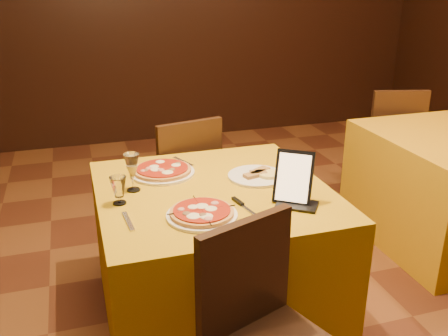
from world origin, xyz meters
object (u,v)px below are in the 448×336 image
object	(u,v)px
chair_main_far	(178,182)
chair_side_far	(387,141)
tablet	(294,177)
pizza_far	(162,171)
wine_glass	(132,172)
main_table	(214,256)
water_glass	(119,190)
pizza_near	(202,214)

from	to	relation	value
chair_main_far	chair_side_far	world-z (taller)	same
chair_side_far	tablet	distance (m)	2.10
pizza_far	wine_glass	distance (m)	0.25
chair_main_far	tablet	xyz separation A→B (m)	(0.31, -1.07, 0.41)
main_table	chair_side_far	world-z (taller)	chair_side_far
water_glass	pizza_near	bearing A→B (deg)	-36.64
pizza_near	water_glass	size ratio (longest dim) A/B	2.36
main_table	tablet	bearing A→B (deg)	-38.59
chair_side_far	tablet	bearing A→B (deg)	58.64
chair_main_far	wine_glass	size ratio (longest dim) A/B	4.79
chair_main_far	chair_side_far	size ratio (longest dim) A/B	1.00
pizza_near	wine_glass	xyz separation A→B (m)	(-0.24, 0.37, 0.08)
main_table	water_glass	distance (m)	0.63
chair_side_far	wine_glass	distance (m)	2.45
pizza_far	tablet	xyz separation A→B (m)	(0.50, -0.51, 0.10)
chair_side_far	wine_glass	world-z (taller)	wine_glass
chair_main_far	chair_side_far	xyz separation A→B (m)	(1.80, 0.34, 0.00)
chair_main_far	pizza_near	size ratio (longest dim) A/B	2.97
main_table	tablet	world-z (taller)	tablet
main_table	wine_glass	world-z (taller)	wine_glass
water_glass	tablet	bearing A→B (deg)	-15.62
pizza_far	tablet	distance (m)	0.72
wine_glass	water_glass	distance (m)	0.15
wine_glass	water_glass	bearing A→B (deg)	-122.01
chair_side_far	water_glass	distance (m)	2.58
water_glass	tablet	size ratio (longest dim) A/B	0.53
pizza_far	water_glass	distance (m)	0.39
tablet	chair_main_far	bearing A→B (deg)	141.77
pizza_far	main_table	bearing A→B (deg)	-53.20
chair_main_far	water_glass	bearing A→B (deg)	49.89
pizza_near	pizza_far	size ratio (longest dim) A/B	0.92
pizza_far	wine_glass	bearing A→B (deg)	-135.61
chair_side_far	water_glass	size ratio (longest dim) A/B	7.00
chair_main_far	tablet	world-z (taller)	tablet
main_table	chair_main_far	bearing A→B (deg)	90.00
wine_glass	water_glass	size ratio (longest dim) A/B	1.46
pizza_near	wine_glass	world-z (taller)	wine_glass
main_table	wine_glass	size ratio (longest dim) A/B	5.79
chair_side_far	pizza_near	xyz separation A→B (m)	(-1.93, -1.43, 0.31)
pizza_far	tablet	world-z (taller)	tablet
wine_glass	pizza_far	bearing A→B (deg)	44.39
main_table	water_glass	world-z (taller)	water_glass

